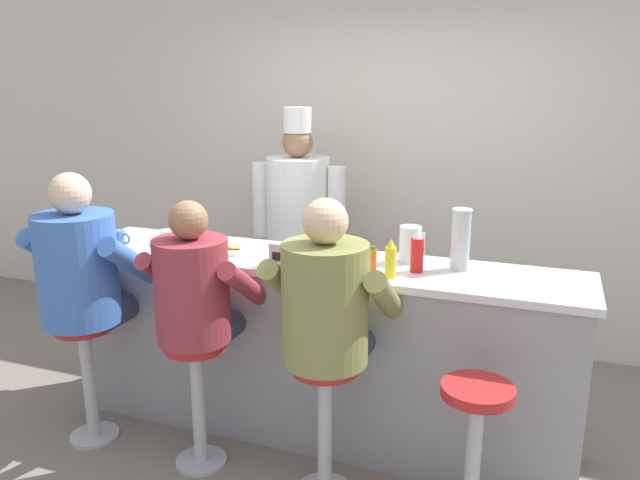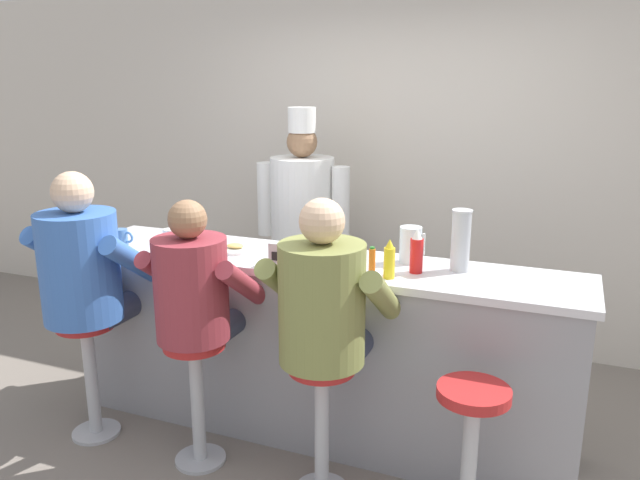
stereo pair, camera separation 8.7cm
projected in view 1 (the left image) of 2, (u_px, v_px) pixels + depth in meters
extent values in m
plane|color=slate|center=(297.00, 455.00, 3.43)|extent=(20.00, 20.00, 0.00)
cube|color=beige|center=(389.00, 166.00, 4.79)|extent=(10.00, 0.06, 2.70)
cube|color=gray|center=(316.00, 350.00, 3.56)|extent=(2.84, 0.55, 1.00)
cube|color=silver|center=(316.00, 263.00, 3.43)|extent=(2.90, 0.57, 0.04)
cylinder|color=red|center=(417.00, 255.00, 3.18)|extent=(0.07, 0.07, 0.18)
cone|color=white|center=(418.00, 233.00, 3.15)|extent=(0.05, 0.05, 0.05)
cylinder|color=yellow|center=(391.00, 263.00, 3.09)|extent=(0.06, 0.06, 0.16)
cone|color=yellow|center=(391.00, 243.00, 3.07)|extent=(0.05, 0.05, 0.05)
cylinder|color=orange|center=(373.00, 262.00, 3.13)|extent=(0.03, 0.03, 0.14)
cylinder|color=#287F2D|center=(374.00, 247.00, 3.11)|extent=(0.02, 0.02, 0.01)
cylinder|color=silver|center=(410.00, 244.00, 3.36)|extent=(0.12, 0.12, 0.20)
cube|color=silver|center=(423.00, 244.00, 3.33)|extent=(0.01, 0.01, 0.12)
cylinder|color=white|center=(234.00, 250.00, 3.57)|extent=(0.22, 0.22, 0.02)
ellipsoid|color=#E0BC60|center=(234.00, 246.00, 3.57)|extent=(0.10, 0.08, 0.03)
cylinder|color=white|center=(183.00, 248.00, 3.55)|extent=(0.15, 0.15, 0.05)
cylinder|color=white|center=(167.00, 237.00, 3.73)|extent=(0.08, 0.08, 0.09)
torus|color=white|center=(175.00, 237.00, 3.71)|extent=(0.06, 0.02, 0.06)
cylinder|color=#4C7AB2|center=(118.00, 239.00, 3.66)|extent=(0.08, 0.08, 0.10)
torus|color=#4C7AB2|center=(125.00, 239.00, 3.65)|extent=(0.07, 0.01, 0.07)
cylinder|color=#B7BABF|center=(461.00, 241.00, 3.20)|extent=(0.10, 0.10, 0.31)
cylinder|color=silver|center=(463.00, 210.00, 3.16)|extent=(0.10, 0.10, 0.01)
cube|color=silver|center=(281.00, 255.00, 3.27)|extent=(0.11, 0.06, 0.13)
cube|color=black|center=(278.00, 257.00, 3.24)|extent=(0.07, 0.01, 0.05)
cylinder|color=#B2B5BA|center=(95.00, 435.00, 3.60)|extent=(0.27, 0.27, 0.02)
cylinder|color=#B2B5BA|center=(89.00, 380.00, 3.51)|extent=(0.07, 0.07, 0.68)
cylinder|color=red|center=(83.00, 325.00, 3.43)|extent=(0.32, 0.32, 0.05)
cylinder|color=#33384C|center=(93.00, 303.00, 3.64)|extent=(0.16, 0.43, 0.16)
cylinder|color=#33384C|center=(123.00, 308.00, 3.57)|extent=(0.16, 0.43, 0.16)
cylinder|color=#3866B7|center=(78.00, 269.00, 3.34)|extent=(0.43, 0.43, 0.60)
cylinder|color=#3866B7|center=(54.00, 253.00, 3.54)|extent=(0.11, 0.46, 0.37)
cylinder|color=#3866B7|center=(133.00, 262.00, 3.36)|extent=(0.11, 0.46, 0.37)
sphere|color=#DBB28E|center=(70.00, 193.00, 3.24)|extent=(0.22, 0.22, 0.22)
cylinder|color=#B2B5BA|center=(201.00, 461.00, 3.36)|extent=(0.27, 0.27, 0.02)
cylinder|color=#B2B5BA|center=(198.00, 403.00, 3.27)|extent=(0.07, 0.07, 0.68)
cylinder|color=red|center=(195.00, 344.00, 3.19)|extent=(0.32, 0.32, 0.05)
cylinder|color=#33384C|center=(198.00, 321.00, 3.38)|extent=(0.14, 0.37, 0.14)
cylinder|color=#33384C|center=(229.00, 326.00, 3.31)|extent=(0.14, 0.37, 0.14)
cylinder|color=maroon|center=(192.00, 290.00, 3.11)|extent=(0.37, 0.37, 0.53)
cylinder|color=maroon|center=(164.00, 274.00, 3.28)|extent=(0.10, 0.40, 0.32)
cylinder|color=maroon|center=(244.00, 284.00, 3.12)|extent=(0.10, 0.40, 0.32)
sphere|color=#8C6647|center=(188.00, 220.00, 3.02)|extent=(0.19, 0.19, 0.19)
cylinder|color=#B2B5BA|center=(325.00, 428.00, 3.03)|extent=(0.07, 0.07, 0.68)
cylinder|color=red|center=(325.00, 366.00, 2.95)|extent=(0.32, 0.32, 0.05)
cylinder|color=#33384C|center=(320.00, 339.00, 3.15)|extent=(0.15, 0.40, 0.15)
cylinder|color=#33384C|center=(358.00, 344.00, 3.09)|extent=(0.15, 0.40, 0.15)
cylinder|color=olive|center=(325.00, 304.00, 2.87)|extent=(0.40, 0.40, 0.57)
cylinder|color=olive|center=(284.00, 284.00, 3.05)|extent=(0.11, 0.44, 0.35)
cylinder|color=olive|center=(385.00, 297.00, 2.88)|extent=(0.11, 0.44, 0.35)
sphere|color=#DBB28E|center=(325.00, 221.00, 2.77)|extent=(0.21, 0.21, 0.21)
cylinder|color=#B2B5BA|center=(473.00, 458.00, 2.79)|extent=(0.07, 0.07, 0.68)
cylinder|color=red|center=(478.00, 391.00, 2.71)|extent=(0.32, 0.32, 0.05)
cube|color=#232328|center=(299.00, 298.00, 4.64)|extent=(0.35, 0.19, 0.84)
cube|color=white|center=(296.00, 279.00, 4.55)|extent=(0.31, 0.02, 0.50)
cylinder|color=white|center=(298.00, 201.00, 4.46)|extent=(0.45, 0.45, 0.63)
sphere|color=#8C6647|center=(298.00, 142.00, 4.35)|extent=(0.22, 0.22, 0.22)
cylinder|color=white|center=(297.00, 120.00, 4.31)|extent=(0.19, 0.19, 0.17)
cylinder|color=white|center=(261.00, 199.00, 4.55)|extent=(0.13, 0.13, 0.53)
cylinder|color=white|center=(337.00, 205.00, 4.36)|extent=(0.13, 0.13, 0.53)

